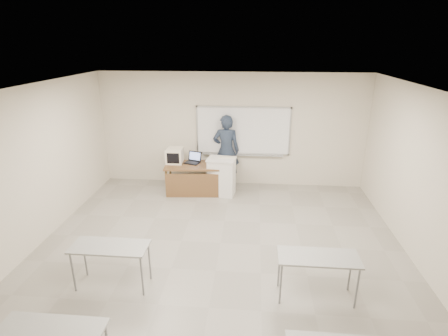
# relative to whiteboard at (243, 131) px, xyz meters

# --- Properties ---
(floor) EXTENTS (7.00, 8.00, 0.01)m
(floor) POSITION_rel_whiteboard_xyz_m (-0.30, -3.97, -1.49)
(floor) COLOR gray
(floor) RESTS_ON ground
(whiteboard) EXTENTS (2.48, 0.10, 1.31)m
(whiteboard) POSITION_rel_whiteboard_xyz_m (0.00, 0.00, 0.00)
(whiteboard) COLOR white
(whiteboard) RESTS_ON floor
(student_desks) EXTENTS (4.40, 2.20, 0.73)m
(student_desks) POSITION_rel_whiteboard_xyz_m (-0.30, -5.32, -0.81)
(student_desks) COLOR gray
(student_desks) RESTS_ON floor
(instructor_desk) EXTENTS (1.53, 0.77, 0.75)m
(instructor_desk) POSITION_rel_whiteboard_xyz_m (-1.18, -0.78, -0.92)
(instructor_desk) COLOR brown
(instructor_desk) RESTS_ON floor
(podium) EXTENTS (0.69, 0.51, 0.97)m
(podium) POSITION_rel_whiteboard_xyz_m (-0.50, -0.77, -0.99)
(podium) COLOR silver
(podium) RESTS_ON floor
(crt_monitor) EXTENTS (0.41, 0.46, 0.39)m
(crt_monitor) POSITION_rel_whiteboard_xyz_m (-1.73, -0.54, -0.54)
(crt_monitor) COLOR beige
(crt_monitor) RESTS_ON instructor_desk
(laptop) EXTENTS (0.37, 0.34, 0.27)m
(laptop) POSITION_rel_whiteboard_xyz_m (-1.28, -0.51, -0.67)
(laptop) COLOR black
(laptop) RESTS_ON instructor_desk
(mouse) EXTENTS (0.11, 0.09, 0.04)m
(mouse) POSITION_rel_whiteboard_xyz_m (-0.63, -0.87, -0.71)
(mouse) COLOR #A2A4A9
(mouse) RESTS_ON instructor_desk
(keyboard) EXTENTS (0.42, 0.16, 0.02)m
(keyboard) POSITION_rel_whiteboard_xyz_m (-0.35, -0.69, -0.50)
(keyboard) COLOR beige
(keyboard) RESTS_ON podium
(presenter) EXTENTS (0.72, 0.48, 1.94)m
(presenter) POSITION_rel_whiteboard_xyz_m (-0.44, -0.09, -0.51)
(presenter) COLOR black
(presenter) RESTS_ON floor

